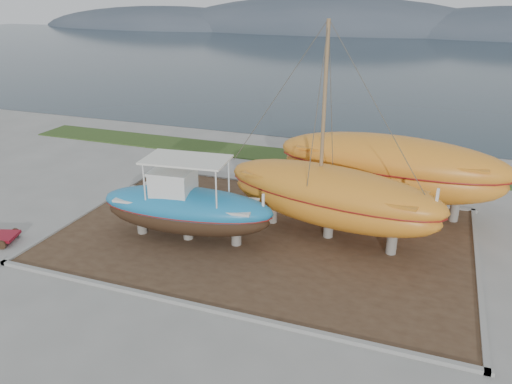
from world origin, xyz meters
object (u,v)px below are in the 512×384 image
at_px(blue_caique, 186,200).
at_px(orange_bare_hull, 388,175).
at_px(orange_sailboat, 334,137).
at_px(white_dinghy, 174,196).

xyz_separation_m(blue_caique, orange_bare_hull, (7.91, 6.36, -0.02)).
distance_m(orange_sailboat, orange_bare_hull, 5.32).
height_order(blue_caique, white_dinghy, blue_caique).
distance_m(blue_caique, orange_sailboat, 6.89).
bearing_deg(orange_bare_hull, orange_sailboat, -112.25).
bearing_deg(white_dinghy, blue_caique, -32.58).
xyz_separation_m(blue_caique, white_dinghy, (-2.24, 2.78, -1.26)).
relative_size(blue_caique, orange_bare_hull, 0.69).
bearing_deg(blue_caique, orange_bare_hull, 33.19).
distance_m(white_dinghy, orange_sailboat, 9.06).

